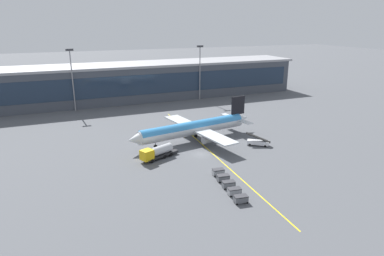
# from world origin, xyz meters

# --- Properties ---
(ground_plane) EXTENTS (700.00, 700.00, 0.00)m
(ground_plane) POSITION_xyz_m (0.00, 0.00, 0.00)
(ground_plane) COLOR #515459
(apron_lead_in_line) EXTENTS (4.35, 79.91, 0.01)m
(apron_lead_in_line) POSITION_xyz_m (3.17, 2.00, 0.00)
(apron_lead_in_line) COLOR yellow
(apron_lead_in_line) RESTS_ON ground_plane
(terminal_building) EXTENTS (180.23, 22.23, 15.78)m
(terminal_building) POSITION_xyz_m (-13.65, 72.84, 7.91)
(terminal_building) COLOR #424751
(terminal_building) RESTS_ON ground_plane
(main_airliner) EXTENTS (41.08, 32.74, 11.25)m
(main_airliner) POSITION_xyz_m (2.67, 11.08, 3.77)
(main_airliner) COLOR silver
(main_airliner) RESTS_ON ground_plane
(fuel_tanker) EXTENTS (10.93, 6.48, 3.25)m
(fuel_tanker) POSITION_xyz_m (-11.49, 1.48, 1.75)
(fuel_tanker) COLOR #232326
(fuel_tanker) RESTS_ON ground_plane
(belt_loader) EXTENTS (6.21, 5.36, 3.49)m
(belt_loader) POSITION_xyz_m (17.55, 0.08, 0.99)
(belt_loader) COLOR white
(belt_loader) RESTS_ON ground_plane
(baggage_cart_0) EXTENTS (2.82, 1.91, 1.48)m
(baggage_cart_0) POSITION_xyz_m (-3.15, -25.78, 0.78)
(baggage_cart_0) COLOR #595B60
(baggage_cart_0) RESTS_ON ground_plane
(baggage_cart_1) EXTENTS (2.82, 1.91, 1.48)m
(baggage_cart_1) POSITION_xyz_m (-2.75, -22.61, 0.78)
(baggage_cart_1) COLOR gray
(baggage_cart_1) RESTS_ON ground_plane
(baggage_cart_2) EXTENTS (2.82, 1.91, 1.48)m
(baggage_cart_2) POSITION_xyz_m (-2.36, -19.43, 0.78)
(baggage_cart_2) COLOR #595B60
(baggage_cart_2) RESTS_ON ground_plane
(baggage_cart_3) EXTENTS (2.82, 1.91, 1.48)m
(baggage_cart_3) POSITION_xyz_m (-1.97, -16.26, 0.78)
(baggage_cart_3) COLOR #595B60
(baggage_cart_3) RESTS_ON ground_plane
(baggage_cart_4) EXTENTS (2.82, 1.91, 1.48)m
(baggage_cart_4) POSITION_xyz_m (-1.57, -13.08, 0.78)
(baggage_cart_4) COLOR gray
(baggage_cart_4) RESTS_ON ground_plane
(apron_light_mast_0) EXTENTS (2.80, 0.50, 23.69)m
(apron_light_mast_0) POSITION_xyz_m (-26.50, 60.88, 13.83)
(apron_light_mast_0) COLOR gray
(apron_light_mast_0) RESTS_ON ground_plane
(apron_light_mast_1) EXTENTS (2.80, 0.50, 23.57)m
(apron_light_mast_1) POSITION_xyz_m (26.50, 60.88, 13.77)
(apron_light_mast_1) COLOR gray
(apron_light_mast_1) RESTS_ON ground_plane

